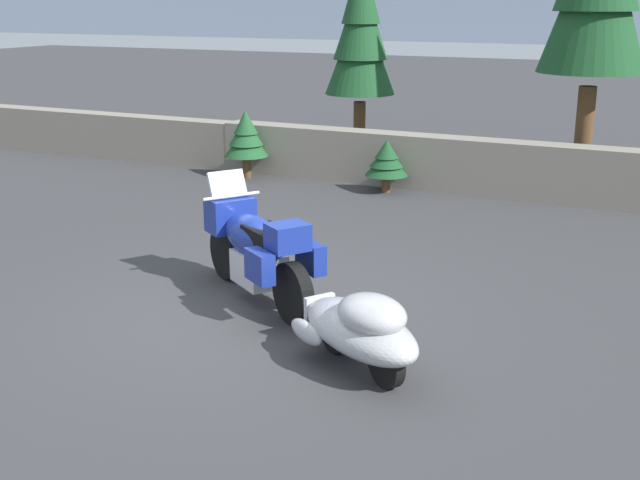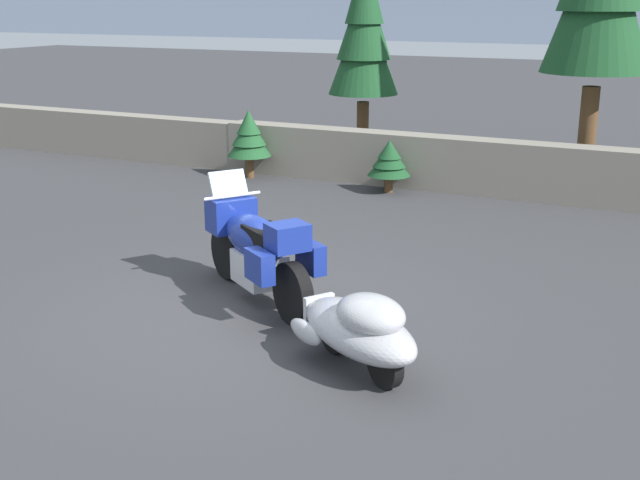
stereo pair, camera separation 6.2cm
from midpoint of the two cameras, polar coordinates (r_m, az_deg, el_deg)
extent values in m
plane|color=#38383A|center=(8.77, -5.92, -4.97)|extent=(80.00, 80.00, 0.00)
cube|color=gray|center=(18.39, -17.15, 7.33)|extent=(8.00, 0.49, 0.92)
cube|color=gray|center=(14.36, 7.48, 5.52)|extent=(8.00, 0.52, 0.95)
cylinder|color=black|center=(9.66, -6.86, -0.85)|extent=(0.63, 0.48, 0.66)
cylinder|color=black|center=(8.26, -2.15, -3.82)|extent=(0.63, 0.48, 0.66)
cube|color=silver|center=(8.89, -4.55, -2.00)|extent=(0.74, 0.70, 0.36)
ellipsoid|color=navy|center=(8.88, -4.89, 0.19)|extent=(1.24, 1.04, 0.48)
cube|color=navy|center=(9.39, -6.59, 1.82)|extent=(0.59, 0.63, 0.40)
cube|color=#9EB7C6|center=(9.36, -6.78, 3.84)|extent=(0.40, 0.47, 0.34)
cube|color=black|center=(8.59, -4.03, 0.34)|extent=(0.67, 0.61, 0.16)
cube|color=navy|center=(8.16, -2.53, 0.21)|extent=(0.49, 0.51, 0.28)
cube|color=navy|center=(8.16, -4.53, -1.90)|extent=(0.42, 0.36, 0.32)
cube|color=navy|center=(8.42, -0.87, -1.24)|extent=(0.42, 0.36, 0.32)
cylinder|color=silver|center=(9.29, -6.51, 3.13)|extent=(0.42, 0.60, 0.04)
cylinder|color=silver|center=(9.55, -6.79, 0.51)|extent=(0.25, 0.20, 0.54)
cylinder|color=black|center=(7.63, 0.89, -6.48)|extent=(0.42, 0.33, 0.44)
cylinder|color=black|center=(7.01, 4.47, -8.74)|extent=(0.42, 0.33, 0.44)
ellipsoid|color=#B2B2B7|center=(7.25, 2.62, -6.41)|extent=(1.62, 1.40, 0.40)
ellipsoid|color=#B2B2B7|center=(7.03, 3.45, -5.25)|extent=(0.91, 0.87, 0.32)
cube|color=silver|center=(7.82, -0.26, -4.80)|extent=(0.23, 0.30, 0.24)
ellipsoid|color=#B2B2B7|center=(7.46, -1.22, -6.55)|extent=(0.51, 0.41, 0.20)
ellipsoid|color=#B2B2B7|center=(7.77, 2.91, -5.59)|extent=(0.51, 0.41, 0.20)
cylinder|color=silver|center=(8.16, -1.65, -4.52)|extent=(0.61, 0.43, 0.05)
cylinder|color=brown|center=(15.07, 18.12, 6.98)|extent=(0.31, 0.31, 1.79)
cylinder|color=brown|center=(16.86, 2.71, 7.76)|extent=(0.25, 0.25, 1.22)
cone|color=#194723|center=(16.68, 2.79, 13.62)|extent=(1.43, 1.43, 1.92)
cone|color=#194723|center=(16.66, 2.82, 15.61)|extent=(1.11, 1.11, 1.68)
cylinder|color=brown|center=(14.07, 4.59, 3.95)|extent=(0.15, 0.15, 0.27)
cone|color=#194723|center=(13.99, 4.63, 5.46)|extent=(0.75, 0.75, 0.42)
cone|color=#194723|center=(13.96, 4.64, 5.97)|extent=(0.58, 0.58, 0.37)
cone|color=#194723|center=(13.94, 4.65, 6.47)|extent=(0.41, 0.41, 0.31)
cylinder|color=brown|center=(15.23, -5.35, 5.12)|extent=(0.16, 0.16, 0.37)
cone|color=#1E5128|center=(15.14, -5.40, 7.06)|extent=(0.82, 0.82, 0.58)
cone|color=#1E5128|center=(15.11, -5.42, 7.71)|extent=(0.64, 0.64, 0.51)
cone|color=#1E5128|center=(15.08, -5.44, 8.37)|extent=(0.45, 0.45, 0.44)
camera|label=1|loc=(0.03, -90.21, -0.06)|focal=44.98mm
camera|label=2|loc=(0.03, 89.79, 0.06)|focal=44.98mm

